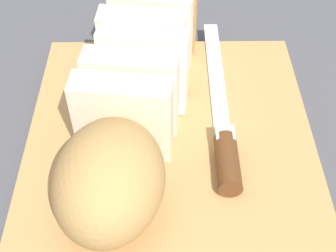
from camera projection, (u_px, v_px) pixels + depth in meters
The scene contains 8 objects.
ground_plane at pixel (168, 157), 0.56m from camera, with size 3.00×3.00×0.00m, color #4C4C51.
cutting_board at pixel (168, 151), 0.55m from camera, with size 0.38×0.32×0.02m, color tan.
bread_loaf at pixel (128, 103), 0.52m from camera, with size 0.37×0.15×0.10m.
bread_knife at pixel (222, 139), 0.54m from camera, with size 0.30×0.03×0.02m.
crumb_near_knife at pixel (160, 101), 0.59m from camera, with size 0.01×0.01×0.01m, color #A8753D.
crumb_near_loaf at pixel (159, 172), 0.51m from camera, with size 0.01×0.01×0.01m, color #A8753D.
crumb_stray_left at pixel (147, 154), 0.53m from camera, with size 0.00×0.00×0.00m, color #A8753D.
crumb_stray_right at pixel (107, 145), 0.54m from camera, with size 0.00×0.00×0.00m, color #A8753D.
Camera 1 is at (-0.37, -0.00, 0.42)m, focal length 53.33 mm.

